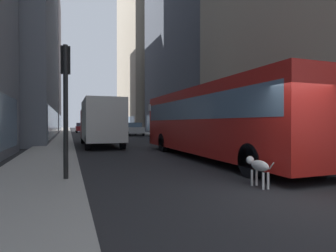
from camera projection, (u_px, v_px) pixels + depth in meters
The scene contains 14 objects.
ground_plane at pixel (105, 134), 38.56m from camera, with size 120.00×120.00×0.00m, color #232326.
sidewalk_left at pixel (62, 134), 36.60m from camera, with size 2.40×110.00×0.15m, color #9E9991.
sidewalk_right at pixel (144, 133), 40.51m from camera, with size 2.40×110.00×0.15m, color gray.
building_left_far at pixel (19, 60), 41.42m from camera, with size 11.65×14.79×22.22m.
building_right_far at pixel (153, 42), 57.48m from camera, with size 11.89×19.17×37.55m.
transit_bus at pixel (214, 118), 12.02m from camera, with size 2.78×11.53×3.05m.
car_silver_sedan at pixel (110, 131), 25.15m from camera, with size 1.94×4.36×1.62m.
car_white_van at pixel (133, 129), 34.45m from camera, with size 1.92×4.71×1.62m.
car_grey_wagon at pixel (112, 127), 51.19m from camera, with size 1.84×4.19×1.62m.
car_red_coupe at pixel (82, 128), 45.14m from camera, with size 1.87×4.79×1.62m.
box_truck at pixel (101, 122), 18.40m from camera, with size 2.30×7.50×3.05m.
dalmatian_dog at pixel (258, 166), 6.67m from camera, with size 0.22×0.96×0.72m.
pedestrian_with_handbag at pixel (290, 135), 13.14m from camera, with size 0.45×0.34×1.69m.
traffic_light_near at pixel (66, 89), 6.99m from camera, with size 0.24×0.41×3.40m.
Camera 1 is at (-4.83, -4.27, 1.56)m, focal length 29.13 mm.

